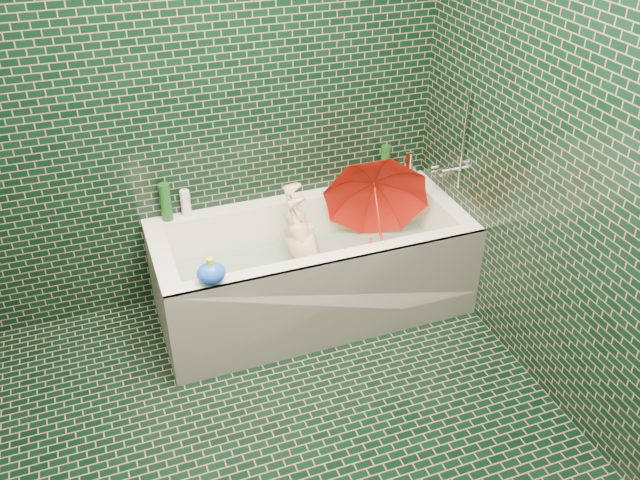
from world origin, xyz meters
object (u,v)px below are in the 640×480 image
object	(u,v)px
bathtub	(313,278)
child	(310,260)
umbrella	(378,211)
rubber_duck	(392,174)
bath_toy	(211,273)

from	to	relation	value
bathtub	child	size ratio (longest dim) A/B	1.94
child	umbrella	size ratio (longest dim) A/B	1.53
umbrella	rubber_duck	bearing A→B (deg)	74.20
bathtub	child	world-z (taller)	bathtub
rubber_duck	bath_toy	world-z (taller)	bath_toy
child	bath_toy	xyz separation A→B (m)	(-0.61, -0.35, 0.30)
child	bath_toy	size ratio (longest dim) A/B	5.79
umbrella	bath_toy	size ratio (longest dim) A/B	3.79
bathtub	bath_toy	world-z (taller)	bath_toy
bathtub	child	distance (m)	0.11
bathtub	rubber_duck	size ratio (longest dim) A/B	15.50
child	umbrella	bearing A→B (deg)	104.02
child	rubber_duck	distance (m)	0.75
umbrella	child	bearing A→B (deg)	-160.43
child	bath_toy	distance (m)	0.77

